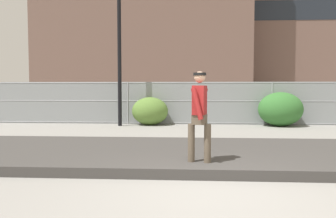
% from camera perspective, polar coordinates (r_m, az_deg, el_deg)
% --- Properties ---
extents(ground_plane, '(120.00, 120.00, 0.00)m').
position_cam_1_polar(ground_plane, '(5.42, 7.65, -13.59)').
color(ground_plane, gray).
extents(gravel_berm, '(17.78, 3.85, 0.19)m').
position_cam_1_polar(gravel_berm, '(7.96, 6.35, -7.34)').
color(gravel_berm, '#3D3A38').
rests_on(gravel_berm, ground_plane).
extents(skateboard, '(0.82, 0.36, 0.07)m').
position_cam_1_polar(skateboard, '(6.68, 5.13, -9.78)').
color(skateboard, '#9E5B33').
rests_on(skateboard, ground_plane).
extents(skater, '(0.72, 0.62, 1.82)m').
position_cam_1_polar(skater, '(6.52, 5.18, -0.71)').
color(skater, black).
rests_on(skater, skateboard).
extents(chain_fence, '(18.80, 0.06, 1.85)m').
position_cam_1_polar(chain_fence, '(15.18, 5.10, 1.00)').
color(chain_fence, gray).
rests_on(chain_fence, ground_plane).
extents(street_lamp, '(0.44, 0.44, 7.28)m').
position_cam_1_polar(street_lamp, '(14.92, -8.01, 14.66)').
color(street_lamp, black).
rests_on(street_lamp, ground_plane).
extents(parked_car_near, '(4.47, 2.09, 1.66)m').
position_cam_1_polar(parked_car_near, '(19.30, -3.53, 1.25)').
color(parked_car_near, '#B7BABF').
rests_on(parked_car_near, ground_plane).
extents(parked_car_mid, '(4.48, 2.11, 1.66)m').
position_cam_1_polar(parked_car_mid, '(19.36, 16.22, 1.13)').
color(parked_car_mid, '#474C54').
rests_on(parked_car_mid, ground_plane).
extents(library_building, '(26.88, 10.06, 25.28)m').
position_cam_1_polar(library_building, '(47.88, -3.92, 16.83)').
color(library_building, brown).
rests_on(library_building, ground_plane).
extents(office_block, '(27.43, 11.50, 18.39)m').
position_cam_1_polar(office_block, '(53.84, 19.72, 11.41)').
color(office_block, brown).
rests_on(office_block, ground_plane).
extents(shrub_left, '(1.54, 1.26, 1.19)m').
position_cam_1_polar(shrub_left, '(14.85, -2.97, -0.35)').
color(shrub_left, '#567A33').
rests_on(shrub_left, ground_plane).
extents(shrub_center, '(1.83, 1.50, 1.41)m').
position_cam_1_polar(shrub_center, '(15.11, 17.94, -0.03)').
color(shrub_center, '#336B2D').
rests_on(shrub_center, ground_plane).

